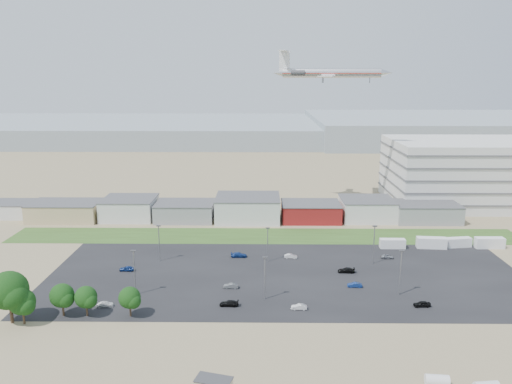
{
  "coord_description": "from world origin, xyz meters",
  "views": [
    {
      "loc": [
        -1.23,
        -98.23,
        49.16
      ],
      "look_at": [
        -2.58,
        22.0,
        21.22
      ],
      "focal_mm": 35.0,
      "sensor_mm": 36.0,
      "label": 1
    }
  ],
  "objects_px": {
    "tree_far_left": "(9,294)",
    "parked_car_4": "(231,286)",
    "airliner": "(331,73)",
    "parked_car_2": "(422,304)",
    "box_trailer_a": "(392,243)",
    "parked_car_13": "(299,307)",
    "parked_car_12": "(346,270)",
    "parked_car_3": "(229,303)",
    "parked_car_6": "(239,255)",
    "parked_car_10": "(105,304)",
    "parked_car_8": "(387,256)",
    "storage_tank_nw": "(437,380)",
    "parked_car_1": "(355,285)",
    "parked_car_5": "(127,269)",
    "parked_car_11": "(291,256)"
  },
  "relations": [
    {
      "from": "parked_car_2",
      "to": "parked_car_4",
      "type": "height_order",
      "value": "parked_car_2"
    },
    {
      "from": "parked_car_6",
      "to": "parked_car_11",
      "type": "distance_m",
      "value": 14.44
    },
    {
      "from": "box_trailer_a",
      "to": "parked_car_13",
      "type": "distance_m",
      "value": 50.1
    },
    {
      "from": "box_trailer_a",
      "to": "parked_car_6",
      "type": "relative_size",
      "value": 1.63
    },
    {
      "from": "airliner",
      "to": "parked_car_2",
      "type": "distance_m",
      "value": 99.78
    },
    {
      "from": "parked_car_12",
      "to": "parked_car_13",
      "type": "distance_m",
      "value": 24.97
    },
    {
      "from": "box_trailer_a",
      "to": "parked_car_3",
      "type": "distance_m",
      "value": 59.61
    },
    {
      "from": "tree_far_left",
      "to": "parked_car_2",
      "type": "bearing_deg",
      "value": 5.51
    },
    {
      "from": "box_trailer_a",
      "to": "parked_car_1",
      "type": "height_order",
      "value": "box_trailer_a"
    },
    {
      "from": "parked_car_4",
      "to": "parked_car_8",
      "type": "distance_m",
      "value": 46.67
    },
    {
      "from": "parked_car_3",
      "to": "parked_car_13",
      "type": "bearing_deg",
      "value": 86.53
    },
    {
      "from": "parked_car_3",
      "to": "parked_car_13",
      "type": "height_order",
      "value": "parked_car_3"
    },
    {
      "from": "airliner",
      "to": "parked_car_11",
      "type": "height_order",
      "value": "airliner"
    },
    {
      "from": "parked_car_5",
      "to": "parked_car_12",
      "type": "height_order",
      "value": "parked_car_5"
    },
    {
      "from": "parked_car_1",
      "to": "parked_car_4",
      "type": "bearing_deg",
      "value": -85.15
    },
    {
      "from": "parked_car_5",
      "to": "parked_car_10",
      "type": "xyz_separation_m",
      "value": [
        0.6,
        -20.51,
        -0.1
      ]
    },
    {
      "from": "parked_car_11",
      "to": "parked_car_12",
      "type": "xyz_separation_m",
      "value": [
        13.66,
        -10.22,
        0.05
      ]
    },
    {
      "from": "parked_car_5",
      "to": "parked_car_6",
      "type": "distance_m",
      "value": 30.42
    },
    {
      "from": "parked_car_4",
      "to": "parked_car_11",
      "type": "height_order",
      "value": "parked_car_4"
    },
    {
      "from": "tree_far_left",
      "to": "parked_car_3",
      "type": "height_order",
      "value": "tree_far_left"
    },
    {
      "from": "parked_car_2",
      "to": "parked_car_10",
      "type": "height_order",
      "value": "parked_car_2"
    },
    {
      "from": "box_trailer_a",
      "to": "parked_car_8",
      "type": "bearing_deg",
      "value": -112.09
    },
    {
      "from": "box_trailer_a",
      "to": "parked_car_11",
      "type": "height_order",
      "value": "box_trailer_a"
    },
    {
      "from": "box_trailer_a",
      "to": "parked_car_12",
      "type": "xyz_separation_m",
      "value": [
        -16.63,
        -19.0,
        -0.74
      ]
    },
    {
      "from": "parked_car_6",
      "to": "parked_car_13",
      "type": "relative_size",
      "value": 1.31
    },
    {
      "from": "airliner",
      "to": "parked_car_5",
      "type": "relative_size",
      "value": 11.35
    },
    {
      "from": "parked_car_3",
      "to": "parked_car_12",
      "type": "distance_m",
      "value": 34.85
    },
    {
      "from": "airliner",
      "to": "parked_car_5",
      "type": "bearing_deg",
      "value": -119.97
    },
    {
      "from": "parked_car_1",
      "to": "parked_car_5",
      "type": "relative_size",
      "value": 0.91
    },
    {
      "from": "tree_far_left",
      "to": "parked_car_4",
      "type": "distance_m",
      "value": 47.46
    },
    {
      "from": "parked_car_5",
      "to": "parked_car_1",
      "type": "bearing_deg",
      "value": 81.56
    },
    {
      "from": "tree_far_left",
      "to": "parked_car_4",
      "type": "height_order",
      "value": "tree_far_left"
    },
    {
      "from": "tree_far_left",
      "to": "parked_car_11",
      "type": "xyz_separation_m",
      "value": [
        59.09,
        37.87,
        -5.69
      ]
    },
    {
      "from": "parked_car_8",
      "to": "parked_car_11",
      "type": "xyz_separation_m",
      "value": [
        -26.64,
        -0.02,
        -0.01
      ]
    },
    {
      "from": "parked_car_5",
      "to": "parked_car_6",
      "type": "xyz_separation_m",
      "value": [
        28.57,
        10.45,
        -0.0
      ]
    },
    {
      "from": "tree_far_left",
      "to": "parked_car_1",
      "type": "distance_m",
      "value": 75.79
    },
    {
      "from": "parked_car_4",
      "to": "parked_car_11",
      "type": "distance_m",
      "value": 25.43
    },
    {
      "from": "storage_tank_nw",
      "to": "parked_car_12",
      "type": "distance_m",
      "value": 48.73
    },
    {
      "from": "parked_car_2",
      "to": "parked_car_13",
      "type": "distance_m",
      "value": 27.05
    },
    {
      "from": "parked_car_12",
      "to": "box_trailer_a",
      "type": "bearing_deg",
      "value": 142.88
    },
    {
      "from": "parked_car_6",
      "to": "parked_car_10",
      "type": "height_order",
      "value": "parked_car_6"
    },
    {
      "from": "airliner",
      "to": "parked_car_4",
      "type": "xyz_separation_m",
      "value": [
        -32.53,
        -76.58,
        -49.8
      ]
    },
    {
      "from": "airliner",
      "to": "parked_car_2",
      "type": "bearing_deg",
      "value": -71.14
    },
    {
      "from": "parked_car_12",
      "to": "parked_car_13",
      "type": "xyz_separation_m",
      "value": [
        -13.65,
        -20.91,
        -0.07
      ]
    },
    {
      "from": "parked_car_8",
      "to": "parked_car_12",
      "type": "height_order",
      "value": "parked_car_12"
    },
    {
      "from": "parked_car_13",
      "to": "parked_car_1",
      "type": "bearing_deg",
      "value": 131.86
    },
    {
      "from": "airliner",
      "to": "parked_car_8",
      "type": "height_order",
      "value": "airliner"
    },
    {
      "from": "parked_car_6",
      "to": "parked_car_13",
      "type": "bearing_deg",
      "value": -156.59
    },
    {
      "from": "parked_car_4",
      "to": "parked_car_3",
      "type": "bearing_deg",
      "value": 3.37
    },
    {
      "from": "parked_car_1",
      "to": "parked_car_6",
      "type": "relative_size",
      "value": 0.78
    }
  ]
}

